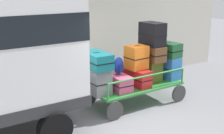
{
  "coord_description": "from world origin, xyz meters",
  "views": [
    {
      "loc": [
        -4.04,
        -5.44,
        3.09
      ],
      "look_at": [
        -0.09,
        0.54,
        1.12
      ],
      "focal_mm": 47.99,
      "sensor_mm": 36.0,
      "label": 1
    }
  ],
  "objects_px": {
    "suitcase_left_bottom": "(98,81)",
    "suitcase_center_bottom": "(135,77)",
    "luggage_cart": "(135,88)",
    "backpack": "(119,66)",
    "suitcase_midright_top": "(152,34)",
    "suitcase_right_middle": "(168,50)",
    "suitcase_right_bottom": "(168,67)",
    "suitcase_midright_middle": "(152,53)",
    "suitcase_left_middle": "(97,60)",
    "suitcase_midleft_bottom": "(117,82)",
    "suitcase_midright_bottom": "(152,71)",
    "suitcase_center_middle": "(136,57)"
  },
  "relations": [
    {
      "from": "suitcase_center_bottom",
      "to": "suitcase_center_middle",
      "type": "xyz_separation_m",
      "value": [
        -0.0,
        -0.05,
        0.54
      ]
    },
    {
      "from": "suitcase_center_middle",
      "to": "suitcase_midright_bottom",
      "type": "height_order",
      "value": "suitcase_center_middle"
    },
    {
      "from": "luggage_cart",
      "to": "suitcase_center_bottom",
      "type": "bearing_deg",
      "value": 90.0
    },
    {
      "from": "suitcase_left_bottom",
      "to": "suitcase_center_middle",
      "type": "height_order",
      "value": "suitcase_center_middle"
    },
    {
      "from": "suitcase_center_middle",
      "to": "suitcase_midright_top",
      "type": "height_order",
      "value": "suitcase_midright_top"
    },
    {
      "from": "suitcase_midright_middle",
      "to": "suitcase_right_bottom",
      "type": "bearing_deg",
      "value": -2.54
    },
    {
      "from": "suitcase_midright_bottom",
      "to": "suitcase_midright_middle",
      "type": "height_order",
      "value": "suitcase_midright_middle"
    },
    {
      "from": "suitcase_right_bottom",
      "to": "suitcase_right_middle",
      "type": "relative_size",
      "value": 1.05
    },
    {
      "from": "suitcase_midright_top",
      "to": "suitcase_midright_middle",
      "type": "bearing_deg",
      "value": -90.0
    },
    {
      "from": "suitcase_center_middle",
      "to": "luggage_cart",
      "type": "bearing_deg",
      "value": 90.0
    },
    {
      "from": "suitcase_center_bottom",
      "to": "suitcase_midright_bottom",
      "type": "height_order",
      "value": "suitcase_midright_bottom"
    },
    {
      "from": "suitcase_midright_top",
      "to": "suitcase_right_bottom",
      "type": "height_order",
      "value": "suitcase_midright_top"
    },
    {
      "from": "suitcase_left_bottom",
      "to": "luggage_cart",
      "type": "bearing_deg",
      "value": 1.07
    },
    {
      "from": "luggage_cart",
      "to": "backpack",
      "type": "height_order",
      "value": "backpack"
    },
    {
      "from": "suitcase_left_bottom",
      "to": "suitcase_midleft_bottom",
      "type": "bearing_deg",
      "value": 0.31
    },
    {
      "from": "suitcase_midleft_bottom",
      "to": "backpack",
      "type": "relative_size",
      "value": 2.13
    },
    {
      "from": "suitcase_midright_bottom",
      "to": "suitcase_center_middle",
      "type": "bearing_deg",
      "value": -175.87
    },
    {
      "from": "luggage_cart",
      "to": "suitcase_midright_top",
      "type": "relative_size",
      "value": 3.8
    },
    {
      "from": "suitcase_right_middle",
      "to": "suitcase_left_middle",
      "type": "bearing_deg",
      "value": 179.52
    },
    {
      "from": "luggage_cart",
      "to": "suitcase_midright_middle",
      "type": "relative_size",
      "value": 3.4
    },
    {
      "from": "backpack",
      "to": "suitcase_left_middle",
      "type": "bearing_deg",
      "value": 175.98
    },
    {
      "from": "suitcase_midright_top",
      "to": "backpack",
      "type": "relative_size",
      "value": 1.55
    },
    {
      "from": "suitcase_center_bottom",
      "to": "suitcase_right_bottom",
      "type": "distance_m",
      "value": 1.17
    },
    {
      "from": "suitcase_center_bottom",
      "to": "suitcase_midright_middle",
      "type": "distance_m",
      "value": 0.81
    },
    {
      "from": "luggage_cart",
      "to": "backpack",
      "type": "relative_size",
      "value": 5.87
    },
    {
      "from": "suitcase_left_bottom",
      "to": "backpack",
      "type": "height_order",
      "value": "backpack"
    },
    {
      "from": "suitcase_center_bottom",
      "to": "backpack",
      "type": "relative_size",
      "value": 2.26
    },
    {
      "from": "suitcase_midleft_bottom",
      "to": "suitcase_center_bottom",
      "type": "relative_size",
      "value": 0.94
    },
    {
      "from": "suitcase_left_bottom",
      "to": "suitcase_center_middle",
      "type": "relative_size",
      "value": 1.08
    },
    {
      "from": "suitcase_center_middle",
      "to": "suitcase_midright_middle",
      "type": "relative_size",
      "value": 0.81
    },
    {
      "from": "suitcase_midleft_bottom",
      "to": "suitcase_midright_bottom",
      "type": "relative_size",
      "value": 1.61
    },
    {
      "from": "suitcase_midright_bottom",
      "to": "suitcase_right_bottom",
      "type": "height_order",
      "value": "suitcase_right_bottom"
    },
    {
      "from": "suitcase_left_bottom",
      "to": "suitcase_center_bottom",
      "type": "xyz_separation_m",
      "value": [
        1.16,
        0.03,
        -0.09
      ]
    },
    {
      "from": "suitcase_midright_bottom",
      "to": "suitcase_left_middle",
      "type": "bearing_deg",
      "value": 179.49
    },
    {
      "from": "suitcase_midright_bottom",
      "to": "suitcase_midright_top",
      "type": "relative_size",
      "value": 0.85
    },
    {
      "from": "luggage_cart",
      "to": "suitcase_midright_middle",
      "type": "xyz_separation_m",
      "value": [
        0.58,
        0.02,
        0.88
      ]
    },
    {
      "from": "suitcase_right_bottom",
      "to": "suitcase_midright_middle",
      "type": "bearing_deg",
      "value": 177.46
    },
    {
      "from": "suitcase_right_middle",
      "to": "suitcase_right_bottom",
      "type": "bearing_deg",
      "value": -90.0
    },
    {
      "from": "suitcase_left_middle",
      "to": "suitcase_right_bottom",
      "type": "distance_m",
      "value": 2.39
    },
    {
      "from": "suitcase_midright_middle",
      "to": "suitcase_right_bottom",
      "type": "distance_m",
      "value": 0.75
    },
    {
      "from": "suitcase_center_middle",
      "to": "suitcase_midright_middle",
      "type": "bearing_deg",
      "value": 6.09
    },
    {
      "from": "suitcase_midleft_bottom",
      "to": "suitcase_right_middle",
      "type": "bearing_deg",
      "value": 0.6
    },
    {
      "from": "suitcase_center_bottom",
      "to": "backpack",
      "type": "distance_m",
      "value": 0.67
    },
    {
      "from": "suitcase_midright_middle",
      "to": "suitcase_left_middle",
      "type": "bearing_deg",
      "value": -179.85
    },
    {
      "from": "suitcase_left_bottom",
      "to": "suitcase_right_middle",
      "type": "distance_m",
      "value": 2.38
    },
    {
      "from": "suitcase_left_middle",
      "to": "suitcase_right_middle",
      "type": "bearing_deg",
      "value": -0.48
    },
    {
      "from": "luggage_cart",
      "to": "backpack",
      "type": "xyz_separation_m",
      "value": [
        -0.55,
        -0.02,
        0.71
      ]
    },
    {
      "from": "suitcase_midleft_bottom",
      "to": "suitcase_midright_bottom",
      "type": "height_order",
      "value": "suitcase_midright_bottom"
    },
    {
      "from": "suitcase_midright_bottom",
      "to": "suitcase_right_middle",
      "type": "relative_size",
      "value": 0.8
    },
    {
      "from": "suitcase_midright_top",
      "to": "suitcase_right_middle",
      "type": "bearing_deg",
      "value": -3.8
    }
  ]
}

